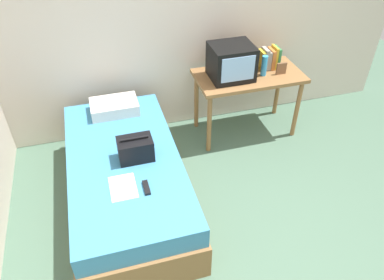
{
  "coord_description": "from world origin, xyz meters",
  "views": [
    {
      "loc": [
        -0.95,
        -1.76,
        2.71
      ],
      "look_at": [
        -0.18,
        0.91,
        0.51
      ],
      "focal_mm": 35.28,
      "sensor_mm": 36.0,
      "label": 1
    }
  ],
  "objects": [
    {
      "name": "ground_plane",
      "position": [
        0.0,
        0.0,
        0.0
      ],
      "size": [
        8.0,
        8.0,
        0.0
      ],
      "primitive_type": "plane",
      "color": "#4C6B56"
    },
    {
      "name": "wall_back",
      "position": [
        0.0,
        2.0,
        1.3
      ],
      "size": [
        5.2,
        0.1,
        2.6
      ],
      "primitive_type": "cube",
      "color": "beige",
      "rests_on": "ground"
    },
    {
      "name": "bed",
      "position": [
        -0.84,
        0.82,
        0.27
      ],
      "size": [
        1.0,
        2.0,
        0.54
      ],
      "color": "olive",
      "rests_on": "ground"
    },
    {
      "name": "desk",
      "position": [
        0.65,
        1.56,
        0.65
      ],
      "size": [
        1.16,
        0.6,
        0.75
      ],
      "color": "olive",
      "rests_on": "ground"
    },
    {
      "name": "tv",
      "position": [
        0.43,
        1.55,
        0.93
      ],
      "size": [
        0.44,
        0.39,
        0.36
      ],
      "color": "black",
      "rests_on": "desk"
    },
    {
      "name": "water_bottle",
      "position": [
        0.78,
        1.5,
        0.86
      ],
      "size": [
        0.06,
        0.06,
        0.22
      ],
      "primitive_type": "cylinder",
      "color": "#3399DB",
      "rests_on": "desk"
    },
    {
      "name": "book_row",
      "position": [
        0.9,
        1.64,
        0.86
      ],
      "size": [
        0.21,
        0.16,
        0.25
      ],
      "color": "gold",
      "rests_on": "desk"
    },
    {
      "name": "picture_frame",
      "position": [
        0.98,
        1.47,
        0.81
      ],
      "size": [
        0.11,
        0.02,
        0.13
      ],
      "primitive_type": "cube",
      "color": "brown",
      "rests_on": "desk"
    },
    {
      "name": "pillow",
      "position": [
        -0.82,
        1.56,
        0.6
      ],
      "size": [
        0.47,
        0.32,
        0.12
      ],
      "primitive_type": "cube",
      "color": "silver",
      "rests_on": "bed"
    },
    {
      "name": "handbag",
      "position": [
        -0.73,
        0.78,
        0.64
      ],
      "size": [
        0.3,
        0.2,
        0.22
      ],
      "color": "black",
      "rests_on": "bed"
    },
    {
      "name": "magazine",
      "position": [
        -0.89,
        0.44,
        0.54
      ],
      "size": [
        0.21,
        0.29,
        0.01
      ],
      "primitive_type": "cube",
      "color": "white",
      "rests_on": "bed"
    },
    {
      "name": "remote_dark",
      "position": [
        -0.72,
        0.38,
        0.55
      ],
      "size": [
        0.04,
        0.16,
        0.02
      ],
      "primitive_type": "cube",
      "color": "black",
      "rests_on": "bed"
    }
  ]
}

